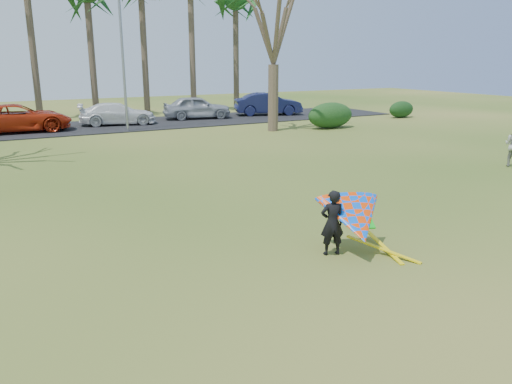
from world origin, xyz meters
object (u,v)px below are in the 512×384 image
car_5 (268,104)px  kite_flyer (354,219)px  bare_tree_right (274,19)px  streetlight (125,56)px  car_3 (118,114)px  car_4 (197,107)px  car_2 (19,118)px

car_5 → kite_flyer: 28.75m
bare_tree_right → streetlight: 9.05m
car_5 → bare_tree_right: bearing=170.5°
car_3 → bare_tree_right: bearing=-121.4°
bare_tree_right → kite_flyer: bearing=-115.6°
streetlight → car_3: (0.05, 3.17, -3.68)m
car_4 → kite_flyer: kite_flyer is taller
car_2 → car_3: (6.02, 0.61, -0.11)m
streetlight → car_3: streetlight is taller
car_5 → car_2: bearing=111.6°
car_2 → kite_flyer: (5.06, -24.84, -0.05)m
bare_tree_right → car_4: (-1.84, 7.82, -5.68)m
car_5 → kite_flyer: bearing=172.3°
car_2 → kite_flyer: 25.35m
kite_flyer → car_4: bearing=75.2°
bare_tree_right → car_5: (4.00, 7.49, -5.65)m
car_2 → kite_flyer: size_ratio=2.50×
car_2 → car_4: same height
streetlight → car_2: size_ratio=1.34×
car_4 → car_5: size_ratio=0.94×
streetlight → bare_tree_right: bearing=-27.0°
car_4 → car_3: bearing=106.8°
bare_tree_right → streetlight: (-7.84, 4.00, -2.10)m
bare_tree_right → car_3: 12.06m
car_5 → kite_flyer: kite_flyer is taller
car_5 → kite_flyer: size_ratio=2.17×
kite_flyer → streetlight: bearing=87.7°
streetlight → car_5: bearing=16.4°
car_2 → car_4: (11.97, 1.27, 0.00)m
bare_tree_right → car_5: bare_tree_right is taller
car_4 → car_5: 5.85m
car_3 → car_4: (5.95, 0.66, 0.11)m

